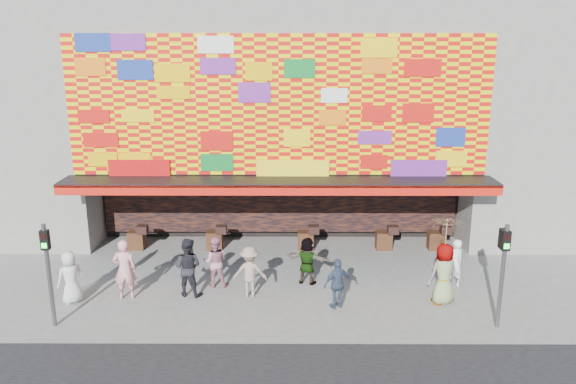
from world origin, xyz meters
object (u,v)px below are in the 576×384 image
ped_d (250,272)px  ped_i (215,262)px  signal_right (503,264)px  parasol (447,234)px  ped_a (71,277)px  ped_f (307,261)px  ped_g (444,274)px  ped_b (125,269)px  ped_e (338,284)px  ped_h (455,263)px  signal_left (48,264)px  ped_c (188,267)px

ped_d → ped_i: bearing=-35.2°
signal_right → parasol: size_ratio=1.53×
ped_i → ped_a: bearing=15.2°
ped_f → ped_g: size_ratio=0.83×
signal_right → ped_b: size_ratio=1.57×
ped_a → ped_e: ped_a is taller
ped_d → ped_h: ped_d is taller
ped_a → ped_b: ped_b is taller
ped_f → ped_i: size_ratio=0.94×
ped_h → ped_b: bearing=-17.5°
signal_left → ped_e: signal_left is taller
ped_c → ped_f: (3.75, 0.90, -0.15)m
ped_e → ped_g: bearing=160.2°
ped_a → ped_i: 4.40m
ped_f → ped_i: (-2.99, -0.21, 0.05)m
signal_left → ped_f: signal_left is taller
signal_left → parasol: size_ratio=1.53×
ped_g → ped_f: bearing=-38.0°
ped_g → ped_i: bearing=-28.4°
ped_a → ped_b: bearing=151.9°
signal_left → ped_c: signal_left is taller
signal_left → ped_h: bearing=12.6°
ped_d → ped_f: (1.81, 0.99, -0.02)m
ped_f → ped_e: bearing=134.2°
ped_h → signal_right: bearing=77.8°
ped_d → ped_h: (6.57, 0.74, -0.00)m
ped_i → signal_left: bearing=32.0°
signal_left → signal_right: bearing=0.0°
ped_f → ped_h: bearing=-164.6°
ped_c → ped_e: ped_c is taller
signal_left → ped_d: 5.78m
ped_f → ped_g: (4.07, -1.44, 0.16)m
signal_right → ped_c: signal_right is taller
signal_right → ped_e: signal_right is taller
ped_i → ped_f: bearing=-176.9°
ped_f → ped_g: bearing=179.0°
signal_right → ped_f: bearing=150.9°
signal_left → ped_b: bearing=49.4°
ped_h → ped_c: bearing=-18.1°
signal_left → ped_i: signal_left is taller
ped_c → ped_i: 1.03m
signal_right → ped_c: 9.26m
ped_a → ped_e: bearing=138.8°
signal_right → ped_e: bearing=165.3°
ped_f → ped_c: bearing=31.9°
signal_right → ped_i: 8.72m
ped_e → parasol: (3.22, 0.33, 1.43)m
signal_left → parasol: (11.24, 1.48, 0.34)m
signal_left → ped_d: bearing=19.8°
signal_left → ped_e: (8.02, 1.15, -1.09)m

